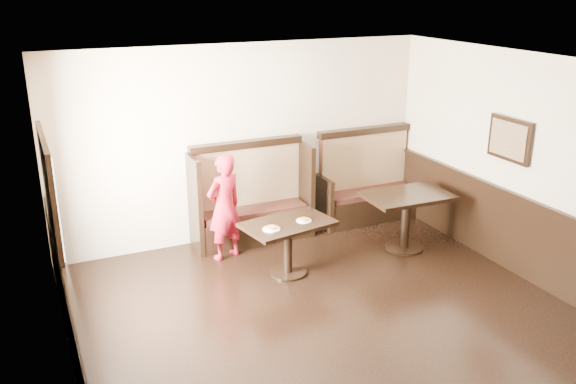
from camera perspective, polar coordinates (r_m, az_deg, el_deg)
ground at (r=6.42m, az=7.68°, el=-15.10°), size 7.00×7.00×0.00m
room_shell at (r=6.14m, az=4.16°, el=-9.34°), size 7.00×7.00×7.00m
booth_main at (r=8.82m, az=-3.50°, el=-1.20°), size 1.75×0.72×1.45m
booth_neighbor at (r=9.66m, az=7.36°, el=0.23°), size 1.65×0.72×1.45m
table_main at (r=7.74m, az=-0.01°, el=-4.00°), size 1.22×0.88×0.71m
table_neighbor at (r=8.60m, az=11.03°, el=-1.48°), size 1.19×0.80×0.82m
child at (r=8.17m, az=-5.98°, el=-1.42°), size 0.62×0.50×1.46m
pizza_plate_left at (r=7.46m, az=-1.57°, el=-3.42°), size 0.22×0.22×0.04m
pizza_plate_right at (r=7.72m, az=1.49°, el=-2.63°), size 0.19×0.19×0.04m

